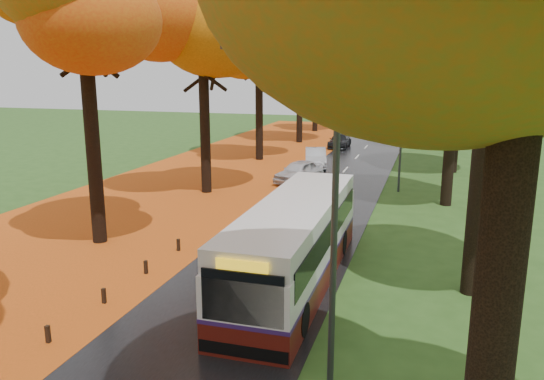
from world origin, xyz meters
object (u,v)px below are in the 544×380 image
at_px(streetlamp_mid, 398,114).
at_px(bus, 295,241).
at_px(streetlamp_near, 323,201).
at_px(car_dark, 340,141).
at_px(car_white, 299,171).
at_px(streetlamp_far, 414,95).
at_px(car_silver, 315,158).

relative_size(streetlamp_mid, bus, 0.73).
relative_size(streetlamp_near, car_dark, 1.85).
height_order(streetlamp_near, car_white, streetlamp_near).
distance_m(streetlamp_far, car_dark, 9.02).
bearing_deg(streetlamp_mid, car_silver, 134.70).
relative_size(streetlamp_near, streetlamp_far, 1.00).
distance_m(streetlamp_mid, bus, 15.87).
height_order(streetlamp_far, car_dark, streetlamp_far).
xyz_separation_m(streetlamp_mid, car_silver, (-6.30, 6.36, -3.96)).
height_order(streetlamp_near, car_dark, streetlamp_near).
bearing_deg(streetlamp_mid, bus, -98.35).
relative_size(car_white, car_dark, 0.96).
xyz_separation_m(bus, car_dark, (-4.04, 32.35, -0.87)).
distance_m(streetlamp_mid, car_dark, 18.55).
relative_size(bus, car_dark, 2.52).
xyz_separation_m(streetlamp_far, car_white, (-6.17, -21.25, -3.96)).
distance_m(streetlamp_near, car_dark, 39.68).
bearing_deg(streetlamp_mid, car_white, 173.10).
bearing_deg(car_white, streetlamp_far, 92.44).
xyz_separation_m(streetlamp_mid, car_white, (-6.17, 0.75, -3.96)).
bearing_deg(bus, streetlamp_near, -71.55).
height_order(streetlamp_mid, car_white, streetlamp_mid).
distance_m(streetlamp_mid, car_silver, 9.79).
height_order(bus, car_dark, bus).
relative_size(streetlamp_mid, car_white, 1.92).
relative_size(streetlamp_mid, streetlamp_far, 1.00).
bearing_deg(streetlamp_near, bus, 108.84).
xyz_separation_m(car_white, car_silver, (-0.12, 5.62, 0.00)).
relative_size(car_white, car_silver, 0.96).
bearing_deg(streetlamp_far, streetlamp_near, -90.00).
distance_m(streetlamp_far, bus, 37.59).
bearing_deg(car_silver, bus, -93.31).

